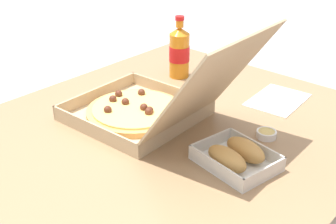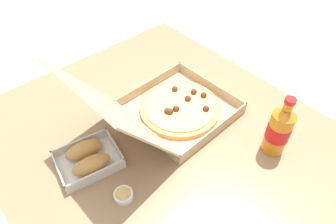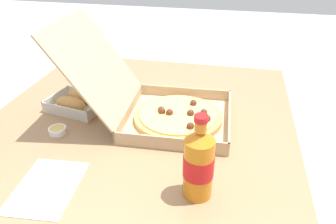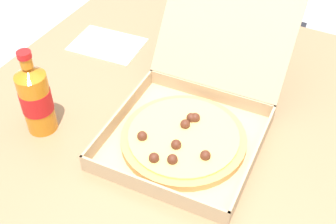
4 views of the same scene
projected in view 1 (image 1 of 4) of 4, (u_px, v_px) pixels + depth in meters
The scene contains 6 objects.
dining_table at pixel (174, 147), 1.33m from camera, with size 1.14×1.03×0.71m.
pizza_box_open at pixel (147, 107), 1.30m from camera, with size 0.37×0.56×0.33m.
bread_side_box at pixel (236, 156), 1.10m from camera, with size 0.18×0.21×0.06m.
cola_bottle at pixel (179, 52), 1.59m from camera, with size 0.07×0.07×0.22m.
paper_menu at pixel (278, 100), 1.45m from camera, with size 0.21×0.15×0.00m, color white.
dipping_sauce_cup at pixel (266, 134), 1.23m from camera, with size 0.06×0.06×0.02m.
Camera 1 is at (0.86, 0.74, 1.34)m, focal length 47.41 mm.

